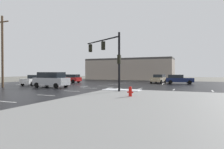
% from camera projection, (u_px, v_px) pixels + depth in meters
% --- Properties ---
extents(ground_plane, '(120.00, 120.00, 0.00)m').
position_uv_depth(ground_plane, '(97.00, 87.00, 26.48)').
color(ground_plane, slate).
extents(road_asphalt, '(44.00, 44.00, 0.02)m').
position_uv_depth(road_asphalt, '(97.00, 87.00, 26.48)').
color(road_asphalt, black).
rests_on(road_asphalt, ground_plane).
extents(sidewalk_corner, '(18.00, 18.00, 0.14)m').
position_uv_depth(sidewalk_corner, '(192.00, 108.00, 10.80)').
color(sidewalk_corner, gray).
rests_on(sidewalk_corner, ground_plane).
extents(snow_strip_curbside, '(4.00, 1.60, 0.06)m').
position_uv_depth(snow_strip_curbside, '(122.00, 90.00, 20.87)').
color(snow_strip_curbside, white).
rests_on(snow_strip_curbside, sidewalk_corner).
extents(lane_markings, '(36.15, 36.15, 0.01)m').
position_uv_depth(lane_markings, '(101.00, 88.00, 24.75)').
color(lane_markings, silver).
rests_on(lane_markings, road_asphalt).
extents(traffic_signal_mast, '(5.67, 3.62, 5.91)m').
position_uv_depth(traffic_signal_mast, '(109.00, 53.00, 21.01)').
color(traffic_signal_mast, black).
rests_on(traffic_signal_mast, sidewalk_corner).
extents(fire_hydrant, '(0.48, 0.26, 0.79)m').
position_uv_depth(fire_hydrant, '(130.00, 91.00, 15.52)').
color(fire_hydrant, red).
rests_on(fire_hydrant, sidewalk_corner).
extents(strip_building_background, '(23.45, 8.00, 5.71)m').
position_uv_depth(strip_building_background, '(129.00, 69.00, 54.04)').
color(strip_building_background, gray).
rests_on(strip_building_background, ground_plane).
extents(sedan_tan, '(2.41, 4.67, 1.58)m').
position_uv_depth(sedan_tan, '(159.00, 78.00, 36.25)').
color(sedan_tan, tan).
rests_on(sedan_tan, road_asphalt).
extents(sedan_red, '(4.58, 2.11, 1.58)m').
position_uv_depth(sedan_red, '(70.00, 78.00, 36.92)').
color(sedan_red, '#B21919').
rests_on(sedan_red, road_asphalt).
extents(sedan_white, '(2.36, 4.66, 1.58)m').
position_uv_depth(sedan_white, '(35.00, 80.00, 30.72)').
color(sedan_white, white).
rests_on(sedan_white, road_asphalt).
extents(sedan_navy, '(4.68, 2.45, 1.58)m').
position_uv_depth(sedan_navy, '(179.00, 79.00, 33.45)').
color(sedan_navy, '#141E47').
rests_on(sedan_navy, road_asphalt).
extents(suv_silver, '(4.90, 2.33, 2.03)m').
position_uv_depth(suv_silver, '(51.00, 79.00, 26.01)').
color(suv_silver, '#B7BABF').
rests_on(suv_silver, road_asphalt).
extents(utility_pole_mid, '(2.20, 0.28, 9.48)m').
position_uv_depth(utility_pole_mid, '(2.00, 50.00, 25.79)').
color(utility_pole_mid, brown).
rests_on(utility_pole_mid, ground_plane).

